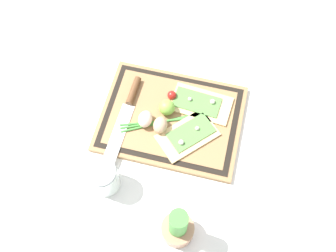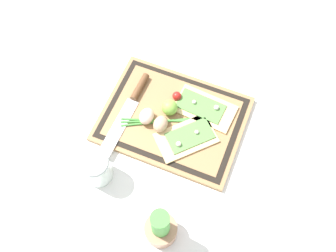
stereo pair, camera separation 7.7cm
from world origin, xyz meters
name	(u,v)px [view 1 (the left image)]	position (x,y,z in m)	size (l,w,h in m)	color
ground_plane	(171,120)	(0.00, 0.00, 0.00)	(6.00, 6.00, 0.00)	white
cutting_board	(171,118)	(0.00, 0.00, 0.01)	(0.44, 0.34, 0.02)	#997047
pizza_slice_near	(200,103)	(-0.08, -0.07, 0.02)	(0.20, 0.12, 0.02)	#DBBC7F
pizza_slice_far	(188,135)	(-0.07, 0.05, 0.02)	(0.20, 0.20, 0.02)	#DBBC7F
knife	(128,105)	(0.14, 0.00, 0.03)	(0.05, 0.31, 0.02)	silver
egg_brown	(160,125)	(0.02, 0.05, 0.04)	(0.04, 0.06, 0.04)	tan
egg_pink	(145,119)	(0.07, 0.04, 0.04)	(0.04, 0.06, 0.04)	beige
lime	(167,108)	(0.02, -0.02, 0.04)	(0.05, 0.05, 0.05)	#7FB742
cherry_tomato_red	(172,95)	(0.01, -0.07, 0.03)	(0.03, 0.03, 0.03)	red
scallion_bunch	(170,120)	(0.00, 0.01, 0.02)	(0.30, 0.16, 0.01)	#47933D
herb_pot	(178,228)	(-0.10, 0.34, 0.06)	(0.09, 0.09, 0.18)	#AD7A5B
sauce_jar	(104,178)	(0.14, 0.25, 0.05)	(0.09, 0.09, 0.11)	silver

